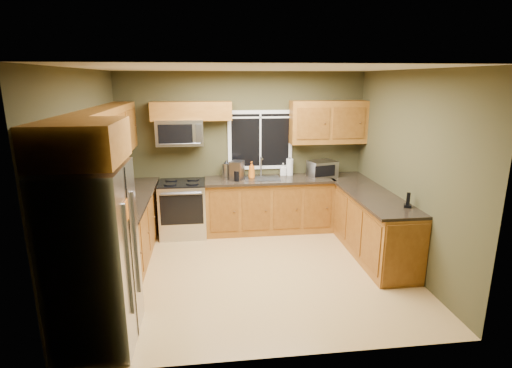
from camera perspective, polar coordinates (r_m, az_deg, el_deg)
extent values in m
plane|color=tan|center=(5.67, -0.07, -12.24)|extent=(4.20, 4.20, 0.00)
plane|color=white|center=(5.05, -0.08, 16.19)|extent=(4.20, 4.20, 0.00)
plane|color=#3D3A21|center=(6.95, -1.87, 4.63)|extent=(4.20, 0.00, 4.20)
plane|color=#3D3A21|center=(3.49, 3.50, -5.84)|extent=(4.20, 0.00, 4.20)
plane|color=#3D3A21|center=(5.37, -22.91, 0.40)|extent=(0.00, 3.60, 3.60)
plane|color=#3D3A21|center=(5.83, 20.89, 1.65)|extent=(0.00, 3.60, 3.60)
cube|color=white|center=(6.93, 0.61, 6.29)|extent=(1.12, 0.03, 1.02)
cube|color=black|center=(6.92, 0.62, 6.28)|extent=(1.00, 0.01, 0.90)
cube|color=white|center=(6.92, 0.63, 6.27)|extent=(0.03, 0.01, 0.90)
cube|color=white|center=(6.87, 0.64, 9.49)|extent=(1.00, 0.01, 0.03)
cube|color=brown|center=(6.01, -18.09, -6.72)|extent=(0.60, 2.65, 0.90)
cube|color=black|center=(5.85, -18.21, -2.42)|extent=(0.65, 2.65, 0.04)
cube|color=brown|center=(6.93, 1.84, -3.08)|extent=(2.17, 0.60, 0.90)
cube|color=black|center=(6.77, 1.91, 0.64)|extent=(2.17, 0.65, 0.04)
cube|color=brown|center=(6.42, 15.52, -5.10)|extent=(0.60, 2.50, 0.90)
cube|color=brown|center=(5.37, 20.63, -9.56)|extent=(0.56, 0.02, 0.82)
cube|color=black|center=(6.27, 15.61, -1.07)|extent=(0.65, 2.50, 0.04)
cube|color=brown|center=(5.69, -20.57, 6.62)|extent=(0.33, 2.65, 0.72)
cube|color=brown|center=(6.67, -9.20, 10.26)|extent=(1.30, 0.33, 0.30)
cube|color=brown|center=(6.99, 10.27, 8.69)|extent=(1.30, 0.33, 0.72)
cube|color=brown|center=(3.92, -23.82, 5.49)|extent=(0.72, 0.90, 0.38)
cube|color=#B7B7BC|center=(4.23, -22.22, -9.77)|extent=(0.72, 0.90, 1.80)
cube|color=slate|center=(3.95, -17.76, -10.34)|extent=(0.03, 0.04, 1.10)
cube|color=slate|center=(4.31, -16.81, -8.10)|extent=(0.03, 0.04, 1.10)
cube|color=black|center=(4.15, -17.28, -9.80)|extent=(0.01, 0.02, 1.78)
cube|color=#C55D12|center=(3.88, -18.02, -3.67)|extent=(0.01, 0.14, 0.20)
cube|color=#B7B7BC|center=(6.84, -10.37, -3.56)|extent=(0.76, 0.65, 0.90)
cube|color=black|center=(6.71, -10.55, 0.13)|extent=(0.76, 0.64, 0.03)
cube|color=black|center=(6.50, -10.56, -3.64)|extent=(0.68, 0.02, 0.50)
cylinder|color=slate|center=(6.40, -10.69, -1.40)|extent=(0.64, 0.04, 0.04)
cylinder|color=black|center=(6.59, -12.19, -0.02)|extent=(0.20, 0.20, 0.01)
cylinder|color=black|center=(6.56, -9.06, 0.08)|extent=(0.20, 0.20, 0.01)
cylinder|color=black|center=(6.86, -11.99, 0.58)|extent=(0.20, 0.20, 0.01)
cylinder|color=black|center=(6.83, -8.99, 0.67)|extent=(0.20, 0.20, 0.01)
cube|color=#B7B7BC|center=(6.69, -10.82, 7.27)|extent=(0.76, 0.38, 0.42)
cube|color=black|center=(6.50, -11.45, 7.03)|extent=(0.54, 0.01, 0.30)
cube|color=slate|center=(6.48, -8.17, 7.15)|extent=(0.10, 0.01, 0.30)
cylinder|color=slate|center=(6.51, -10.86, 5.63)|extent=(0.66, 0.02, 0.02)
cube|color=slate|center=(6.76, 0.94, 0.74)|extent=(0.60, 0.42, 0.02)
cylinder|color=#B7B7BC|center=(6.91, 0.71, 2.55)|extent=(0.03, 0.03, 0.34)
cylinder|color=#B7B7BC|center=(6.80, 0.81, 3.72)|extent=(0.03, 0.18, 0.03)
cube|color=#B7B7BC|center=(6.95, 9.44, 2.16)|extent=(0.52, 0.44, 0.28)
cube|color=black|center=(6.78, 9.85, 1.84)|extent=(0.37, 0.11, 0.19)
cube|color=slate|center=(6.65, -2.74, 1.96)|extent=(0.27, 0.29, 0.32)
cylinder|color=black|center=(6.59, -2.68, 1.16)|extent=(0.15, 0.15, 0.17)
cylinder|color=#B7B7BC|center=(6.84, -4.22, 1.97)|extent=(0.22, 0.22, 0.25)
cone|color=black|center=(6.81, -4.24, 3.16)|extent=(0.14, 0.14, 0.07)
cylinder|color=white|center=(7.00, 4.82, 2.43)|extent=(0.16, 0.16, 0.28)
cylinder|color=slate|center=(6.97, 4.85, 3.65)|extent=(0.03, 0.03, 0.04)
imported|color=#C55D12|center=(6.74, -0.62, 2.02)|extent=(0.15, 0.15, 0.29)
imported|color=white|center=(6.99, 3.88, 2.12)|extent=(0.10, 0.11, 0.21)
imported|color=white|center=(6.90, -2.97, 1.82)|extent=(0.17, 0.17, 0.18)
cube|color=black|center=(5.62, 20.82, -2.93)|extent=(0.12, 0.12, 0.04)
cube|color=black|center=(5.59, 20.92, -1.95)|extent=(0.05, 0.05, 0.16)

